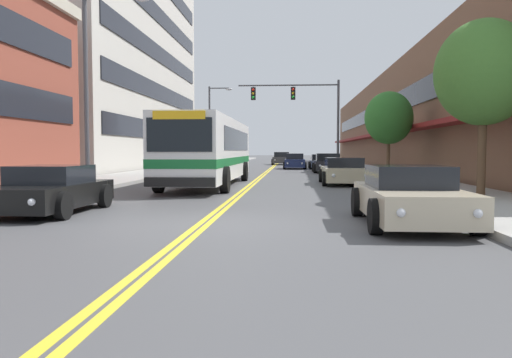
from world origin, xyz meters
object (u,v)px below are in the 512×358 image
(car_silver_parked_left_mid, at_px, (213,163))
(car_slate_blue_parked_right_far, at_px, (321,162))
(car_navy_moving_lead, at_px, (295,162))
(street_tree_right_mid, at_px, (389,118))
(car_beige_parked_right_mid, at_px, (344,172))
(car_charcoal_parked_right_end, at_px, (328,164))
(fire_hydrant, at_px, (401,178))
(car_champagne_parked_right_foreground, at_px, (409,197))
(car_dark_grey_moving_second, at_px, (282,159))
(street_lamp_left_far, at_px, (213,120))
(city_bus, at_px, (210,149))
(street_tree_right_near, at_px, (484,73))
(traffic_signal_mast, at_px, (304,106))
(street_lamp_left_near, at_px, (96,74))
(car_black_parked_left_near, at_px, (49,190))

(car_silver_parked_left_mid, xyz_separation_m, car_slate_blue_parked_right_far, (8.68, 4.13, -0.05))
(car_navy_moving_lead, relative_size, street_tree_right_mid, 0.96)
(car_beige_parked_right_mid, relative_size, car_charcoal_parked_right_end, 1.08)
(fire_hydrant, bearing_deg, car_silver_parked_left_mid, 117.07)
(car_champagne_parked_right_foreground, distance_m, car_charcoal_parked_right_end, 25.54)
(car_dark_grey_moving_second, xyz_separation_m, street_lamp_left_far, (-5.66, -13.13, 3.60))
(city_bus, bearing_deg, car_charcoal_parked_right_end, 65.46)
(car_navy_moving_lead, bearing_deg, street_tree_right_near, -77.76)
(traffic_signal_mast, relative_size, street_lamp_left_far, 1.04)
(car_champagne_parked_right_foreground, xyz_separation_m, car_dark_grey_moving_second, (-3.75, 45.23, 0.06))
(street_lamp_left_near, bearing_deg, car_charcoal_parked_right_end, 64.16)
(car_dark_grey_moving_second, height_order, street_tree_right_near, street_tree_right_near)
(street_lamp_left_near, distance_m, street_lamp_left_far, 25.90)
(car_navy_moving_lead, relative_size, fire_hydrant, 5.42)
(car_navy_moving_lead, distance_m, traffic_signal_mast, 7.88)
(car_beige_parked_right_mid, bearing_deg, city_bus, -169.97)
(city_bus, distance_m, car_beige_parked_right_mid, 6.37)
(car_navy_moving_lead, distance_m, street_tree_right_near, 27.84)
(car_dark_grey_moving_second, xyz_separation_m, fire_hydrant, (5.29, -37.20, -0.07))
(car_silver_parked_left_mid, relative_size, street_lamp_left_far, 0.67)
(traffic_signal_mast, height_order, street_tree_right_mid, traffic_signal_mast)
(car_slate_blue_parked_right_far, xyz_separation_m, car_dark_grey_moving_second, (-3.65, 12.86, 0.08))
(car_black_parked_left_near, height_order, street_tree_right_near, street_tree_right_near)
(street_tree_right_mid, distance_m, fire_hydrant, 10.11)
(car_silver_parked_left_mid, xyz_separation_m, car_dark_grey_moving_second, (5.04, 17.00, 0.03))
(street_lamp_left_near, distance_m, street_tree_right_near, 12.89)
(car_beige_parked_right_mid, distance_m, street_lamp_left_near, 11.98)
(car_slate_blue_parked_right_far, bearing_deg, car_silver_parked_left_mid, -154.55)
(car_navy_moving_lead, xyz_separation_m, street_lamp_left_near, (-7.01, -26.39, 3.65))
(car_champagne_parked_right_foreground, bearing_deg, car_black_parked_left_near, 170.94)
(city_bus, distance_m, street_lamp_left_far, 20.75)
(car_silver_parked_left_mid, relative_size, traffic_signal_mast, 0.65)
(car_beige_parked_right_mid, height_order, car_navy_moving_lead, car_navy_moving_lead)
(car_champagne_parked_right_foreground, distance_m, car_navy_moving_lead, 32.67)
(city_bus, height_order, street_lamp_left_far, street_lamp_left_far)
(street_lamp_left_near, height_order, fire_hydrant, street_lamp_left_near)
(car_dark_grey_moving_second, xyz_separation_m, street_lamp_left_near, (-5.59, -39.03, 3.61))
(car_slate_blue_parked_right_far, distance_m, traffic_signal_mast, 7.86)
(street_lamp_left_far, relative_size, street_tree_right_near, 1.28)
(car_champagne_parked_right_foreground, bearing_deg, car_charcoal_parked_right_end, 89.93)
(street_lamp_left_far, xyz_separation_m, fire_hydrant, (10.95, -24.07, -3.68))
(car_navy_moving_lead, relative_size, street_lamp_left_near, 0.65)
(car_black_parked_left_near, height_order, car_champagne_parked_right_foreground, car_champagne_parked_right_foreground)
(car_beige_parked_right_mid, height_order, street_lamp_left_near, street_lamp_left_near)
(city_bus, height_order, street_tree_right_near, street_tree_right_near)
(car_charcoal_parked_right_end, bearing_deg, car_beige_parked_right_mid, -90.48)
(city_bus, height_order, fire_hydrant, city_bus)
(street_lamp_left_near, xyz_separation_m, street_tree_right_near, (12.87, -0.61, -0.22))
(fire_hydrant, bearing_deg, car_charcoal_parked_right_end, 94.93)
(car_charcoal_parked_right_end, relative_size, street_lamp_left_far, 0.61)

